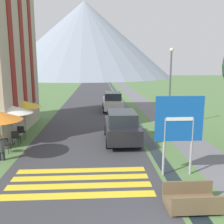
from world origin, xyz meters
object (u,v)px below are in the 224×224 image
object	(u,v)px
parked_car_near	(122,126)
road_sign	(179,125)
cafe_umbrella_middle_white	(13,109)
footbridge	(193,201)
person_seated_far	(10,130)
streetlamp	(170,81)
cafe_umbrella_rear_yellow	(24,104)
cafe_chair_middle	(16,136)
cafe_chair_far_left	(21,131)
parked_car_far	(112,101)
person_seated_near	(1,147)
cafe_chair_near_right	(5,144)

from	to	relation	value
parked_car_near	road_sign	bearing A→B (deg)	-68.46
road_sign	cafe_umbrella_middle_white	distance (m)	9.17
footbridge	person_seated_far	distance (m)	10.94
parked_car_near	person_seated_far	bearing A→B (deg)	178.08
streetlamp	cafe_umbrella_rear_yellow	bearing A→B (deg)	-174.89
cafe_chair_middle	cafe_chair_far_left	xyz separation A→B (m)	(-0.03, 1.13, 0.00)
cafe_chair_far_left	person_seated_far	bearing A→B (deg)	-127.64
person_seated_far	streetlamp	xyz separation A→B (m)	(10.28, 3.14, 2.59)
parked_car_far	streetlamp	xyz separation A→B (m)	(3.73, -6.75, 2.39)
footbridge	person_seated_near	size ratio (longest dim) A/B	1.37
parked_car_far	cafe_chair_middle	world-z (taller)	parked_car_far
cafe_chair_far_left	person_seated_far	world-z (taller)	person_seated_far
parked_car_far	cafe_umbrella_rear_yellow	distance (m)	9.98
cafe_umbrella_middle_white	parked_car_near	bearing A→B (deg)	1.67
cafe_umbrella_middle_white	cafe_umbrella_rear_yellow	xyz separation A→B (m)	(-0.15, 2.64, -0.10)
parked_car_far	parked_car_near	bearing A→B (deg)	-90.29
cafe_chair_far_left	cafe_umbrella_middle_white	world-z (taller)	cafe_umbrella_middle_white
cafe_chair_middle	streetlamp	size ratio (longest dim) A/B	0.15
parked_car_near	footbridge	bearing A→B (deg)	-77.32
person_seated_far	cafe_chair_far_left	bearing A→B (deg)	45.85
road_sign	streetlamp	distance (m)	8.36
road_sign	cafe_umbrella_rear_yellow	world-z (taller)	road_sign
cafe_chair_middle	streetlamp	xyz separation A→B (m)	(9.77, 3.79, 2.79)
parked_car_near	person_seated_far	size ratio (longest dim) A/B	3.33
parked_car_near	person_seated_far	xyz separation A→B (m)	(-6.50, 0.22, -0.21)
footbridge	person_seated_far	size ratio (longest dim) A/B	1.33
cafe_chair_near_right	cafe_umbrella_middle_white	world-z (taller)	cafe_umbrella_middle_white
road_sign	cafe_chair_middle	xyz separation A→B (m)	(-7.85, 4.26, -1.61)
cafe_chair_middle	cafe_chair_far_left	size ratio (longest dim) A/B	1.00
cafe_chair_near_right	cafe_chair_far_left	bearing A→B (deg)	92.66
road_sign	streetlamp	size ratio (longest dim) A/B	0.58
parked_car_near	streetlamp	world-z (taller)	streetlamp
cafe_chair_near_right	streetlamp	distance (m)	11.48
person_seated_near	person_seated_far	bearing A→B (deg)	100.34
parked_car_far	cafe_chair_near_right	bearing A→B (deg)	-117.47
footbridge	cafe_umbrella_middle_white	distance (m)	10.54
cafe_umbrella_rear_yellow	person_seated_near	distance (m)	5.30
road_sign	footbridge	world-z (taller)	road_sign
cafe_umbrella_rear_yellow	streetlamp	bearing A→B (deg)	5.11
person_seated_near	cafe_chair_middle	bearing A→B (deg)	90.64
road_sign	cafe_chair_far_left	world-z (taller)	road_sign
parked_car_far	streetlamp	bearing A→B (deg)	-61.10
parked_car_near	person_seated_far	world-z (taller)	parked_car_near
person_seated_far	cafe_umbrella_rear_yellow	bearing A→B (deg)	84.41
person_seated_near	streetlamp	world-z (taller)	streetlamp
road_sign	parked_car_near	distance (m)	5.18
road_sign	cafe_umbrella_rear_yellow	bearing A→B (deg)	138.69
cafe_chair_far_left	cafe_chair_near_right	bearing A→B (deg)	-85.44
cafe_chair_near_right	person_seated_near	size ratio (longest dim) A/B	0.69
cafe_umbrella_rear_yellow	person_seated_far	xyz separation A→B (m)	(-0.22, -2.24, -1.20)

